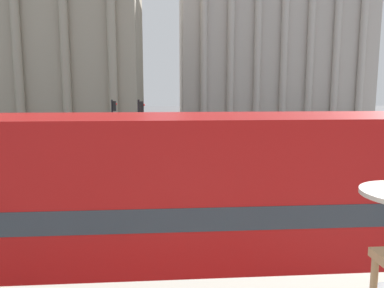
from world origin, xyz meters
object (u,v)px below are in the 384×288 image
car_navy (48,155)px  pedestrian_blue (376,166)px  plaza_building_right (272,49)px  plaza_building_left (39,28)px  pedestrian_red (335,156)px  traffic_light_near (319,150)px  traffic_light_mid (140,125)px  car_black (230,150)px  traffic_light_far (114,119)px  double_decker_bus (195,201)px  pedestrian_olive (117,156)px  pedestrian_white (159,140)px

car_navy → pedestrian_blue: size_ratio=2.41×
plaza_building_right → plaza_building_left: bearing=-165.4°
pedestrian_red → traffic_light_near: bearing=-171.5°
plaza_building_left → traffic_light_mid: size_ratio=5.92×
plaza_building_right → car_black: bearing=-110.3°
plaza_building_left → traffic_light_far: bearing=-61.6°
plaza_building_left → car_navy: bearing=-72.4°
double_decker_bus → pedestrian_blue: double_decker_bus is taller
traffic_light_near → pedestrian_olive: (-8.82, 6.61, -1.33)m
traffic_light_mid → car_black: bearing=25.9°
pedestrian_olive → car_black: bearing=33.4°
plaza_building_left → pedestrian_red: plaza_building_left is taller
pedestrian_blue → pedestrian_olive: bearing=108.5°
traffic_light_far → pedestrian_blue: traffic_light_far is taller
plaza_building_right → traffic_light_far: 35.51m
traffic_light_mid → traffic_light_far: traffic_light_mid is taller
car_navy → pedestrian_red: pedestrian_red is taller
traffic_light_mid → traffic_light_far: (-2.19, 5.22, -0.09)m
double_decker_bus → pedestrian_red: 15.08m
traffic_light_near → pedestrian_red: traffic_light_near is taller
traffic_light_mid → car_black: traffic_light_mid is taller
plaza_building_left → pedestrian_olive: plaza_building_left is taller
pedestrian_olive → pedestrian_red: (12.11, -1.03, 0.07)m
traffic_light_far → pedestrian_white: size_ratio=2.35×
plaza_building_right → traffic_light_mid: (-17.19, -33.90, -7.85)m
double_decker_bus → pedestrian_olive: size_ratio=6.83×
car_navy → pedestrian_blue: (17.42, -6.15, 0.31)m
car_black → pedestrian_blue: bearing=116.1°
traffic_light_mid → pedestrian_red: (10.82, -1.44, -1.65)m
pedestrian_white → plaza_building_left: bearing=-66.6°
traffic_light_far → traffic_light_near: bearing=-51.6°
double_decker_bus → pedestrian_olive: 13.67m
plaza_building_right → pedestrian_olive: size_ratio=16.41×
plaza_building_right → traffic_light_near: size_ratio=7.83×
plaza_building_left → pedestrian_red: (24.23, -27.37, -10.80)m
pedestrian_blue → pedestrian_white: bearing=81.4°
plaza_building_left → traffic_light_near: 40.19m
traffic_light_near → plaza_building_right: bearing=76.7°
traffic_light_mid → car_black: 6.57m
plaza_building_left → plaza_building_right: size_ratio=0.89×
plaza_building_left → pedestrian_red: size_ratio=13.74×
pedestrian_white → traffic_light_mid: bearing=68.8°
traffic_light_mid → pedestrian_blue: traffic_light_mid is taller
plaza_building_right → traffic_light_far: plaza_building_right is taller
plaza_building_left → pedestrian_blue: bearing=-50.3°
traffic_light_far → pedestrian_blue: size_ratio=2.28×
traffic_light_far → car_black: bearing=-17.6°
car_black → pedestrian_olive: (-6.93, -3.15, 0.25)m
pedestrian_olive → plaza_building_right: bearing=70.7°
car_black → pedestrian_olive: 7.62m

